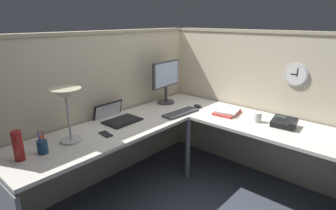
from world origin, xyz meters
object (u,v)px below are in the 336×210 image
object	(u,v)px
thermos_flask	(18,146)
book_stack	(228,112)
computer_mouse	(198,106)
coffee_mug	(257,117)
cell_phone	(106,134)
wall_clock	(296,75)
monitor	(166,79)
pen_cup	(42,147)
office_phone	(285,123)
laptop	(116,117)
keyboard	(181,113)
desk_lamp_dome	(67,99)

from	to	relation	value
thermos_flask	book_stack	size ratio (longest dim) A/B	0.71
computer_mouse	coffee_mug	size ratio (longest dim) A/B	1.08
cell_phone	wall_clock	distance (m)	1.90
monitor	pen_cup	world-z (taller)	monitor
office_phone	thermos_flask	bearing A→B (deg)	147.89
laptop	monitor	bearing A→B (deg)	0.10
keyboard	desk_lamp_dome	world-z (taller)	desk_lamp_dome
laptop	keyboard	world-z (taller)	laptop
book_stack	coffee_mug	bearing A→B (deg)	-94.36
desk_lamp_dome	pen_cup	size ratio (longest dim) A/B	2.47
pen_cup	cell_phone	bearing A→B (deg)	-7.99
pen_cup	thermos_flask	world-z (taller)	thermos_flask
computer_mouse	wall_clock	distance (m)	1.06
desk_lamp_dome	office_phone	size ratio (longest dim) A/B	2.04
coffee_mug	wall_clock	distance (m)	0.56
wall_clock	laptop	bearing A→B (deg)	133.68
laptop	keyboard	bearing A→B (deg)	-33.91
office_phone	coffee_mug	xyz separation A→B (m)	(-0.05, 0.25, 0.01)
keyboard	cell_phone	bearing A→B (deg)	174.29
book_stack	wall_clock	bearing A→B (deg)	-58.57
cell_phone	coffee_mug	size ratio (longest dim) A/B	1.50
office_phone	book_stack	bearing A→B (deg)	92.00
computer_mouse	cell_phone	size ratio (longest dim) A/B	0.72
monitor	cell_phone	distance (m)	1.11
monitor	pen_cup	xyz separation A→B (m)	(-1.56, -0.16, -0.24)
monitor	coffee_mug	world-z (taller)	monitor
laptop	thermos_flask	xyz separation A→B (m)	(-0.97, -0.14, 0.09)
laptop	coffee_mug	world-z (taller)	laptop
wall_clock	office_phone	bearing A→B (deg)	-171.74
wall_clock	pen_cup	bearing A→B (deg)	151.19
keyboard	pen_cup	size ratio (longest dim) A/B	2.39
monitor	laptop	world-z (taller)	monitor
office_phone	coffee_mug	size ratio (longest dim) A/B	2.28
coffee_mug	wall_clock	xyz separation A→B (m)	(0.35, -0.20, 0.39)
keyboard	computer_mouse	distance (m)	0.30
thermos_flask	monitor	bearing A→B (deg)	4.87
computer_mouse	thermos_flask	bearing A→B (deg)	172.54
monitor	desk_lamp_dome	distance (m)	1.32
cell_phone	thermos_flask	bearing A→B (deg)	179.75
desk_lamp_dome	book_stack	xyz separation A→B (m)	(1.46, -0.62, -0.34)
pen_cup	wall_clock	size ratio (longest dim) A/B	0.82
book_stack	desk_lamp_dome	bearing A→B (deg)	157.09
laptop	thermos_flask	world-z (taller)	thermos_flask
wall_clock	book_stack	bearing A→B (deg)	121.43
book_stack	monitor	bearing A→B (deg)	101.19
laptop	coffee_mug	bearing A→B (deg)	-51.16
monitor	office_phone	bearing A→B (deg)	-82.79
keyboard	wall_clock	xyz separation A→B (m)	(0.66, -0.91, 0.42)
computer_mouse	wall_clock	bearing A→B (deg)	-67.68
keyboard	pen_cup	distance (m)	1.39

